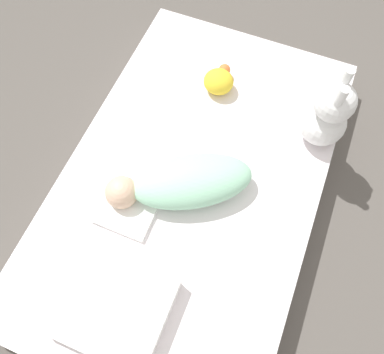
# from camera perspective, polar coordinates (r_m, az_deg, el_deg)

# --- Properties ---
(ground_plane) EXTENTS (12.00, 12.00, 0.00)m
(ground_plane) POSITION_cam_1_polar(r_m,az_deg,el_deg) (1.51, 0.03, -2.41)
(ground_plane) COLOR #514C47
(bed_mattress) EXTENTS (1.48, 0.91, 0.15)m
(bed_mattress) POSITION_cam_1_polar(r_m,az_deg,el_deg) (1.44, 0.03, -1.28)
(bed_mattress) COLOR white
(bed_mattress) RESTS_ON ground_plane
(burp_cloth) EXTENTS (0.18, 0.20, 0.02)m
(burp_cloth) POSITION_cam_1_polar(r_m,az_deg,el_deg) (1.33, -9.79, -4.72)
(burp_cloth) COLOR white
(burp_cloth) RESTS_ON bed_mattress
(swaddled_baby) EXTENTS (0.39, 0.50, 0.13)m
(swaddled_baby) POSITION_cam_1_polar(r_m,az_deg,el_deg) (1.29, -1.37, -0.86)
(swaddled_baby) COLOR #99D6B2
(swaddled_baby) RESTS_ON bed_mattress
(pillow) EXTENTS (0.29, 0.33, 0.07)m
(pillow) POSITION_cam_1_polar(r_m,az_deg,el_deg) (1.24, -11.86, -18.75)
(pillow) COLOR white
(pillow) RESTS_ON bed_mattress
(bunny_plush) EXTENTS (0.17, 0.17, 0.33)m
(bunny_plush) POSITION_cam_1_polar(r_m,az_deg,el_deg) (1.42, 19.94, 8.83)
(bunny_plush) COLOR white
(bunny_plush) RESTS_ON bed_mattress
(turtle_plush) EXTENTS (0.15, 0.12, 0.09)m
(turtle_plush) POSITION_cam_1_polar(r_m,az_deg,el_deg) (1.55, 4.15, 14.43)
(turtle_plush) COLOR yellow
(turtle_plush) RESTS_ON bed_mattress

